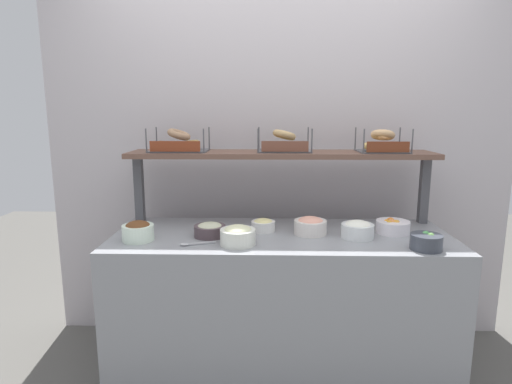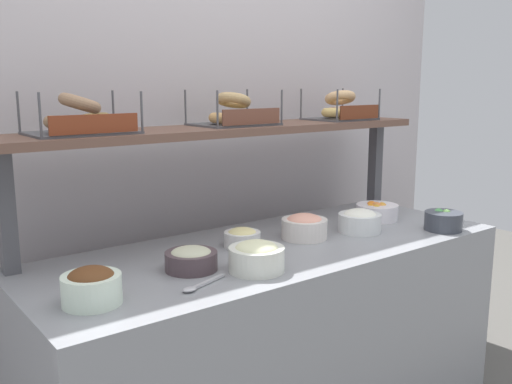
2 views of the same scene
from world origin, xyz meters
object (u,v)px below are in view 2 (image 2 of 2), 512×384
serving_spoon_near_plate (198,286)px  bowl_tuna_salad (191,259)px  bowl_egg_salad (242,237)px  bowl_cream_cheese (360,221)px  bagel_basket_plain (340,110)px  bagel_basket_everything (81,120)px  bowl_lox_spread (304,226)px  bowl_veggie_mix (443,220)px  bowl_fruit_salad (377,211)px  bowl_potato_salad (257,256)px  bowl_chocolate_spread (91,286)px  bagel_basket_sesame (234,114)px

serving_spoon_near_plate → bowl_tuna_salad: bearing=66.0°
bowl_egg_salad → bowl_cream_cheese: size_ratio=0.78×
serving_spoon_near_plate → bagel_basket_plain: bagel_basket_plain is taller
bagel_basket_everything → bowl_lox_spread: bearing=-18.6°
bagel_basket_plain → bowl_tuna_salad: bearing=-162.5°
bowl_egg_salad → bowl_tuna_salad: bowl_tuna_salad is taller
bowl_cream_cheese → bowl_lox_spread: size_ratio=0.97×
bowl_tuna_salad → bowl_lox_spread: bowl_lox_spread is taller
bowl_veggie_mix → bowl_fruit_salad: (-0.08, 0.28, -0.00)m
bowl_egg_salad → bowl_cream_cheese: bowl_cream_cheese is taller
bowl_veggie_mix → bagel_basket_everything: bearing=158.6°
bagel_basket_plain → bowl_potato_salad: bearing=-151.4°
bowl_lox_spread → bowl_chocolate_spread: 0.92m
bagel_basket_sesame → bagel_basket_plain: bearing=-2.2°
bowl_lox_spread → bowl_cream_cheese: bearing=-14.6°
bowl_tuna_salad → bowl_fruit_salad: bearing=5.2°
bagel_basket_everything → serving_spoon_near_plate: bearing=-72.4°
bowl_fruit_salad → serving_spoon_near_plate: 1.10m
bowl_egg_salad → bagel_basket_everything: 0.70m
bowl_egg_salad → bagel_basket_plain: size_ratio=0.48×
bowl_cream_cheese → serving_spoon_near_plate: (-0.86, -0.15, -0.04)m
bowl_egg_salad → bagel_basket_plain: 0.85m
bowl_tuna_salad → bowl_lox_spread: (0.55, 0.06, 0.01)m
serving_spoon_near_plate → bowl_chocolate_spread: bearing=166.2°
bowl_veggie_mix → bagel_basket_everything: size_ratio=0.45×
bagel_basket_plain → bowl_cream_cheese: bearing=-121.3°
bowl_egg_salad → serving_spoon_near_plate: bowl_egg_salad is taller
bowl_chocolate_spread → bagel_basket_everything: size_ratio=0.48×
bowl_cream_cheese → bagel_basket_sesame: (-0.39, 0.34, 0.43)m
bowl_veggie_mix → bowl_potato_salad: bearing=176.6°
bagel_basket_everything → bowl_veggie_mix: bearing=-21.4°
bowl_veggie_mix → bowl_potato_salad: (-0.93, 0.06, 0.01)m
bowl_veggie_mix → bowl_fruit_salad: bowl_veggie_mix is taller
bowl_fruit_salad → bowl_veggie_mix: bearing=-74.1°
serving_spoon_near_plate → bowl_potato_salad: bearing=4.4°
bowl_cream_cheese → bowl_chocolate_spread: (-1.16, -0.08, 0.01)m
bowl_lox_spread → bagel_basket_plain: 0.66m
bowl_veggie_mix → bowl_chocolate_spread: size_ratio=0.93×
serving_spoon_near_plate → bowl_lox_spread: bearing=19.3°
bowl_potato_salad → bagel_basket_sesame: 0.68m
bowl_fruit_salad → bagel_basket_everything: size_ratio=0.54×
bowl_veggie_mix → bowl_cream_cheese: size_ratio=0.88×
bowl_tuna_salad → bagel_basket_plain: size_ratio=0.61×
bowl_egg_salad → bagel_basket_sesame: bearing=61.3°
bowl_fruit_salad → bowl_chocolate_spread: bowl_chocolate_spread is taller
bowl_lox_spread → bagel_basket_plain: (0.44, 0.25, 0.43)m
bowl_tuna_salad → bowl_chocolate_spread: bearing=-167.2°
bowl_cream_cheese → bowl_fruit_salad: bowl_cream_cheese is taller
bowl_veggie_mix → serving_spoon_near_plate: bearing=178.2°
bowl_egg_salad → bowl_potato_salad: bearing=-116.6°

